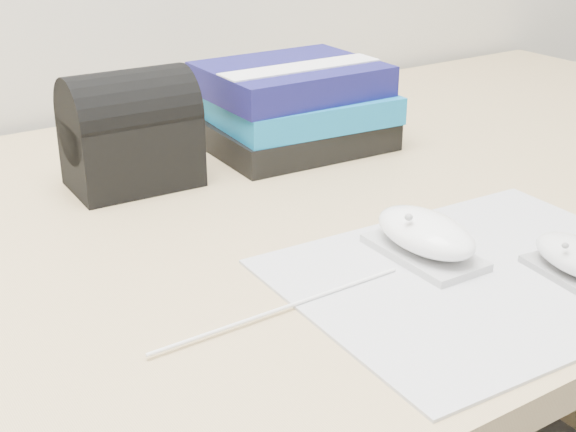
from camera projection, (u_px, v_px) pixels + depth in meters
desk at (276, 346)px, 1.04m from camera, size 1.60×0.80×0.73m
mousepad at (484, 275)px, 0.71m from camera, size 0.36×0.29×0.00m
mouse_rear at (425, 236)px, 0.74m from camera, size 0.07×0.12×0.05m
usb_cable at (282, 308)px, 0.65m from camera, size 0.24×0.01×0.00m
book_stack at (295, 106)px, 1.03m from camera, size 0.23×0.19×0.11m
pouch at (130, 131)px, 0.90m from camera, size 0.14×0.10×0.13m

